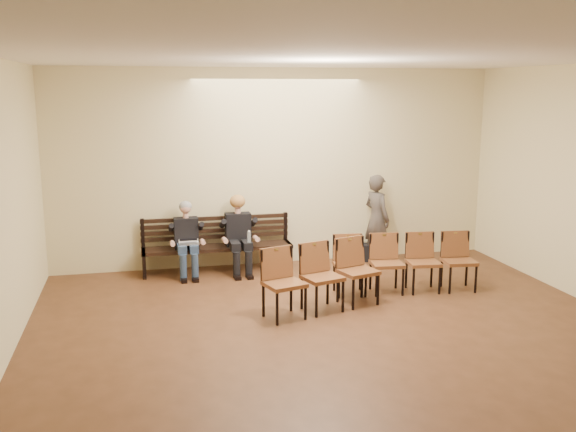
% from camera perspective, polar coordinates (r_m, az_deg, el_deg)
% --- Properties ---
extents(ground, '(10.00, 10.00, 0.00)m').
position_cam_1_polar(ground, '(7.33, 7.73, -14.18)').
color(ground, brown).
rests_on(ground, ground).
extents(room_walls, '(8.02, 10.01, 3.51)m').
position_cam_1_polar(room_walls, '(7.39, 6.07, 6.54)').
color(room_walls, beige).
rests_on(room_walls, ground).
extents(bench, '(2.60, 0.90, 0.45)m').
position_cam_1_polar(bench, '(11.27, -6.26, -3.77)').
color(bench, black).
rests_on(bench, ground).
extents(seated_man, '(0.50, 0.69, 1.21)m').
position_cam_1_polar(seated_man, '(11.01, -8.98, -2.18)').
color(seated_man, black).
rests_on(seated_man, ground).
extents(seated_woman, '(0.54, 0.75, 1.25)m').
position_cam_1_polar(seated_woman, '(11.11, -4.38, -1.83)').
color(seated_woman, black).
rests_on(seated_woman, ground).
extents(laptop, '(0.35, 0.28, 0.24)m').
position_cam_1_polar(laptop, '(10.89, -8.79, -2.50)').
color(laptop, silver).
rests_on(laptop, bench).
extents(water_bottle, '(0.07, 0.07, 0.21)m').
position_cam_1_polar(water_bottle, '(10.87, -3.48, -2.50)').
color(water_bottle, silver).
rests_on(water_bottle, bench).
extents(bag, '(0.47, 0.38, 0.31)m').
position_cam_1_polar(bag, '(11.98, 6.46, -3.22)').
color(bag, black).
rests_on(bag, ground).
extents(passerby, '(0.65, 0.79, 1.86)m').
position_cam_1_polar(passerby, '(11.78, 7.92, 0.36)').
color(passerby, '#3D3632').
rests_on(passerby, ground).
extents(chair_row_front, '(1.84, 1.00, 0.98)m').
position_cam_1_polar(chair_row_front, '(9.19, 3.07, -5.50)').
color(chair_row_front, brown).
rests_on(chair_row_front, ground).
extents(chair_row_back, '(2.28, 0.75, 0.92)m').
position_cam_1_polar(chair_row_back, '(10.18, 10.38, -4.17)').
color(chair_row_back, brown).
rests_on(chair_row_back, ground).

